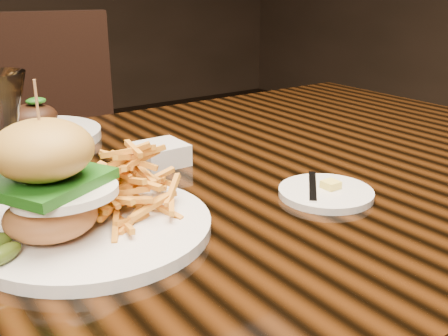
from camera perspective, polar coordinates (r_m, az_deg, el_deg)
dining_table at (r=0.82m, az=-5.96°, el=-6.60°), size 1.60×0.90×0.75m
burger_plate at (r=0.63m, az=-14.45°, el=-2.60°), size 0.28×0.28×0.19m
side_saucer at (r=0.75m, az=11.00°, el=-2.63°), size 0.13×0.13×0.02m
ramekin at (r=0.86m, az=-6.88°, el=1.54°), size 0.10×0.10×0.03m
far_dish at (r=1.05m, az=-20.02°, el=3.69°), size 0.25×0.25×0.08m
chair_far at (r=1.67m, az=-18.68°, el=1.32°), size 0.54×0.54×0.95m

